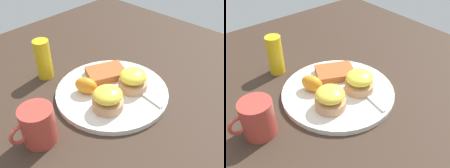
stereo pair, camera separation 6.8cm
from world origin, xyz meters
The scene contains 9 objects.
ground_plane centered at (0.00, 0.00, 0.00)m, with size 1.10×1.10×0.00m, color #38281E.
plate centered at (0.00, 0.00, 0.01)m, with size 0.30×0.30×0.01m, color silver.
sandwich_benedict_left centered at (0.06, 0.04, 0.04)m, with size 0.08×0.08×0.06m.
sandwich_benedict_right centered at (-0.04, 0.03, 0.04)m, with size 0.08×0.08×0.06m.
hashbrown_patty centered at (-0.04, -0.06, 0.02)m, with size 0.10×0.08×0.02m, color #A5572A.
orange_wedge centered at (0.05, -0.04, 0.04)m, with size 0.06×0.04×0.04m, color orange.
fork centered at (-0.05, 0.01, 0.02)m, with size 0.05×0.22×0.00m.
cup centered at (0.22, -0.01, 0.04)m, with size 0.10×0.07×0.09m.
condiment_bottle centered at (0.07, -0.20, 0.06)m, with size 0.04×0.04×0.12m, color gold.
Camera 2 is at (0.34, 0.42, 0.44)m, focal length 42.00 mm.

